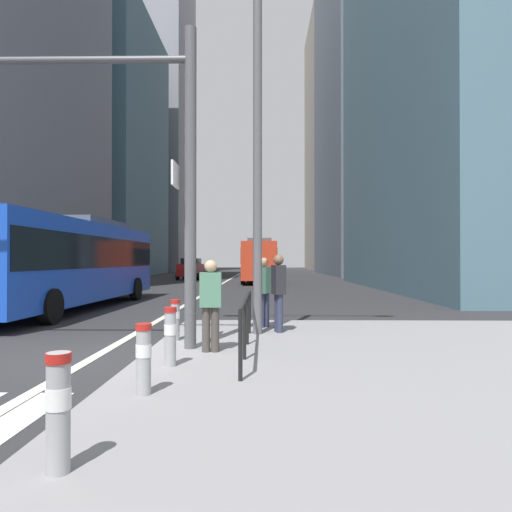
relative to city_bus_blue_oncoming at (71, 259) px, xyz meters
The scene contains 21 objects.
ground_plane 12.72m from the city_bus_blue_oncoming, 72.02° to the left, with size 160.00×160.00×0.00m, color #28282B.
median_island 13.14m from the city_bus_blue_oncoming, 43.88° to the right, with size 9.00×10.00×0.15m, color gray.
lane_centre_line 22.39m from the city_bus_blue_oncoming, 79.97° to the left, with size 0.20×80.00×0.01m, color beige.
office_tower_left_mid 40.71m from the city_bus_blue_oncoming, 108.32° to the left, with size 12.03×19.52×29.91m, color slate.
office_tower_left_far 63.94m from the city_bus_blue_oncoming, 101.76° to the left, with size 13.49×16.85×50.90m, color gray.
office_tower_right_mid 50.42m from the city_bus_blue_oncoming, 62.61° to the left, with size 12.55×23.47×47.55m, color slate.
office_tower_right_far 73.99m from the city_bus_blue_oncoming, 72.85° to the left, with size 10.58×23.51×46.34m, color gray.
city_bus_blue_oncoming is the anchor object (origin of this frame).
city_bus_red_receding 21.44m from the city_bus_blue_oncoming, 71.68° to the left, with size 2.78×11.28×3.40m.
car_oncoming_mid 25.40m from the city_bus_blue_oncoming, 89.24° to the left, with size 2.18×4.19×1.94m.
car_receding_near 51.55m from the city_bus_blue_oncoming, 81.38° to the left, with size 2.11×4.11×1.94m.
traffic_signal_gantry 9.04m from the city_bus_blue_oncoming, 66.75° to the right, with size 6.50×0.65×6.00m.
street_lamp_post 9.96m from the city_bus_blue_oncoming, 42.67° to the right, with size 5.50×0.32×8.00m.
bollard_front 14.16m from the city_bus_blue_oncoming, 67.43° to the right, with size 0.20×0.20×0.93m.
bollard_left 12.34m from the city_bus_blue_oncoming, 63.22° to the right, with size 0.20×0.20×0.87m.
bollard_right 11.04m from the city_bus_blue_oncoming, 59.58° to the right, with size 0.20×0.20×0.91m.
bollard_back 8.95m from the city_bus_blue_oncoming, 54.14° to the right, with size 0.20×0.20×0.83m.
pedestrian_railing 10.70m from the city_bus_blue_oncoming, 51.13° to the right, with size 0.06×4.10×0.98m.
pedestrian_waiting 8.85m from the city_bus_blue_oncoming, 37.36° to the right, with size 0.44×0.44×1.70m.
pedestrian_walking 10.35m from the city_bus_blue_oncoming, 54.08° to the right, with size 0.39×0.26×1.64m.
pedestrian_far 9.57m from the city_bus_blue_oncoming, 39.69° to the right, with size 0.34×0.43×1.76m.
Camera 1 is at (3.12, -8.53, 1.80)m, focal length 32.22 mm.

